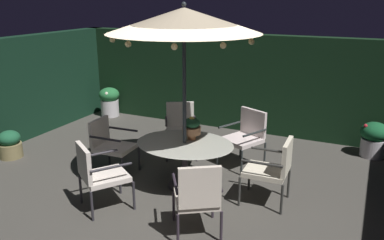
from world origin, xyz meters
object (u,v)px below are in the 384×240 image
(patio_chair_north, at_px, (273,167))
(potted_plant_right_near, at_px, (10,144))
(patio_chair_south, at_px, (98,172))
(patio_chair_southwest, at_px, (198,195))
(potted_plant_back_center, at_px, (110,101))
(patio_chair_northeast, at_px, (246,134))
(patio_chair_east, at_px, (181,126))
(patio_dining_table, at_px, (185,150))
(patio_umbrella, at_px, (184,21))
(patio_chair_southeast, at_px, (109,142))
(centerpiece_planter, at_px, (192,127))
(potted_plant_right_far, at_px, (374,138))

(patio_chair_north, relative_size, potted_plant_right_near, 1.90)
(patio_chair_north, distance_m, potted_plant_right_near, 4.86)
(patio_chair_south, height_order, patio_chair_southwest, patio_chair_southwest)
(patio_chair_south, relative_size, patio_chair_southwest, 0.96)
(potted_plant_back_center, bearing_deg, potted_plant_right_near, -91.16)
(patio_chair_north, relative_size, patio_chair_northeast, 1.00)
(patio_chair_east, height_order, potted_plant_back_center, patio_chair_east)
(patio_dining_table, bearing_deg, patio_umbrella, -9.39)
(patio_dining_table, bearing_deg, patio_chair_north, 2.04)
(patio_chair_northeast, relative_size, patio_chair_southeast, 1.06)
(patio_chair_north, height_order, patio_chair_east, patio_chair_north)
(patio_chair_southeast, bearing_deg, patio_umbrella, 3.13)
(patio_chair_southwest, relative_size, potted_plant_right_near, 1.94)
(patio_dining_table, xyz_separation_m, potted_plant_right_near, (-3.46, -0.31, -0.35))
(patio_chair_southeast, distance_m, patio_chair_south, 1.20)
(centerpiece_planter, bearing_deg, patio_chair_north, -5.98)
(patio_chair_north, bearing_deg, potted_plant_right_far, 63.59)
(patio_chair_northeast, relative_size, patio_chair_east, 1.01)
(potted_plant_back_center, distance_m, potted_plant_right_near, 3.00)
(patio_chair_south, height_order, potted_plant_right_near, patio_chair_south)
(patio_chair_northeast, bearing_deg, patio_chair_north, -56.68)
(patio_chair_north, xyz_separation_m, patio_chair_southeast, (-2.74, -0.12, -0.03))
(potted_plant_back_center, distance_m, potted_plant_right_far, 6.04)
(patio_chair_northeast, distance_m, patio_chair_east, 1.26)
(patio_dining_table, distance_m, potted_plant_right_near, 3.49)
(centerpiece_planter, height_order, potted_plant_back_center, centerpiece_planter)
(patio_umbrella, height_order, potted_plant_back_center, patio_umbrella)
(patio_dining_table, relative_size, potted_plant_right_far, 2.32)
(patio_umbrella, xyz_separation_m, patio_chair_north, (1.37, 0.05, -1.98))
(centerpiece_planter, relative_size, potted_plant_back_center, 0.51)
(potted_plant_right_near, bearing_deg, patio_chair_southwest, -11.36)
(patio_umbrella, height_order, patio_chair_southeast, patio_umbrella)
(patio_chair_northeast, bearing_deg, potted_plant_back_center, 160.16)
(patio_chair_north, relative_size, potted_plant_back_center, 1.37)
(patio_chair_north, distance_m, patio_chair_southeast, 2.74)
(centerpiece_planter, height_order, patio_chair_south, centerpiece_planter)
(potted_plant_right_near, bearing_deg, centerpiece_planter, 8.22)
(centerpiece_planter, distance_m, patio_chair_south, 1.60)
(patio_chair_northeast, xyz_separation_m, patio_chair_southeast, (-1.96, -1.31, -0.03))
(patio_chair_southeast, relative_size, patio_chair_south, 0.96)
(patio_umbrella, height_order, patio_chair_east, patio_umbrella)
(patio_dining_table, relative_size, potted_plant_back_center, 2.13)
(patio_chair_southeast, bearing_deg, patio_dining_table, 3.13)
(patio_chair_east, distance_m, patio_chair_south, 2.33)
(patio_chair_southeast, xyz_separation_m, potted_plant_back_center, (-2.03, 2.75, -0.16))
(patio_chair_east, bearing_deg, patio_chair_north, -29.29)
(patio_chair_south, xyz_separation_m, potted_plant_right_far, (3.43, 3.73, -0.20))
(patio_chair_southeast, xyz_separation_m, potted_plant_right_far, (4.01, 2.68, -0.19))
(patio_umbrella, relative_size, potted_plant_back_center, 3.90)
(patio_umbrella, xyz_separation_m, patio_chair_east, (-0.67, 1.20, -2.00))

